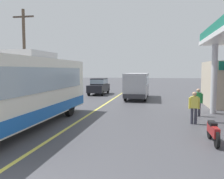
% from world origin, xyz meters
% --- Properties ---
extents(ground, '(120.00, 120.00, 0.00)m').
position_xyz_m(ground, '(0.00, 20.00, 0.00)').
color(ground, '#424247').
extents(lane_divider_stripe, '(0.16, 50.00, 0.01)m').
position_xyz_m(lane_divider_stripe, '(0.00, 15.00, 0.00)').
color(lane_divider_stripe, '#D8CC4C').
rests_on(lane_divider_stripe, ground).
extents(coach_bus_main, '(2.60, 11.04, 3.69)m').
position_xyz_m(coach_bus_main, '(-2.12, 6.23, 1.72)').
color(coach_bus_main, silver).
rests_on(coach_bus_main, ground).
extents(minibus_opposing_lane, '(2.04, 6.13, 2.44)m').
position_xyz_m(minibus_opposing_lane, '(2.23, 19.02, 1.47)').
color(minibus_opposing_lane, '#A5A5AD').
rests_on(minibus_opposing_lane, ground).
extents(motorcycle_parked_forecourt, '(0.55, 1.80, 0.92)m').
position_xyz_m(motorcycle_parked_forecourt, '(6.26, 5.55, 0.44)').
color(motorcycle_parked_forecourt, black).
rests_on(motorcycle_parked_forecourt, ground).
extents(pedestrian_near_pump, '(0.55, 0.22, 1.66)m').
position_xyz_m(pedestrian_near_pump, '(6.01, 8.72, 0.93)').
color(pedestrian_near_pump, '#33333F').
rests_on(pedestrian_near_pump, ground).
extents(pedestrian_by_shop, '(0.55, 0.22, 1.66)m').
position_xyz_m(pedestrian_by_shop, '(6.54, 10.89, 0.93)').
color(pedestrian_by_shop, '#33333F').
rests_on(pedestrian_by_shop, ground).
extents(car_trailing_behind_bus, '(1.70, 4.20, 1.82)m').
position_xyz_m(car_trailing_behind_bus, '(-2.39, 22.30, 1.01)').
color(car_trailing_behind_bus, black).
rests_on(car_trailing_behind_bus, ground).
extents(utility_pole_roadside, '(1.80, 0.24, 7.66)m').
position_xyz_m(utility_pole_roadside, '(-6.58, 13.99, 4.01)').
color(utility_pole_roadside, brown).
rests_on(utility_pole_roadside, ground).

